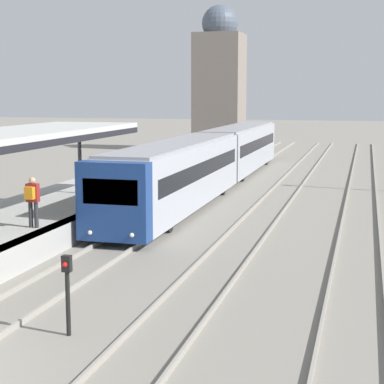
{
  "coord_description": "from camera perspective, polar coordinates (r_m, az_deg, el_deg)",
  "views": [
    {
      "loc": [
        8.15,
        -9.45,
        5.22
      ],
      "look_at": [
        2.02,
        13.14,
        1.63
      ],
      "focal_mm": 60.0,
      "sensor_mm": 36.0,
      "label": 1
    }
  ],
  "objects": [
    {
      "name": "person_on_platform",
      "position": [
        21.41,
        -14.01,
        -0.51
      ],
      "size": [
        0.4,
        0.4,
        1.66
      ],
      "color": "#2D2D33",
      "rests_on": "station_platform"
    },
    {
      "name": "train_near",
      "position": [
        35.88,
        1.99,
        3.1
      ],
      "size": [
        2.54,
        30.3,
        3.09
      ],
      "color": "navy",
      "rests_on": "ground_plane"
    },
    {
      "name": "signal_post_near",
      "position": [
        14.24,
        -11.02,
        -8.21
      ],
      "size": [
        0.2,
        0.21,
        1.8
      ],
      "color": "black",
      "rests_on": "ground_plane"
    },
    {
      "name": "distant_domed_building",
      "position": [
        58.97,
        2.46,
        9.7
      ],
      "size": [
        4.2,
        4.2,
        13.07
      ],
      "color": "slate",
      "rests_on": "ground_plane"
    }
  ]
}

